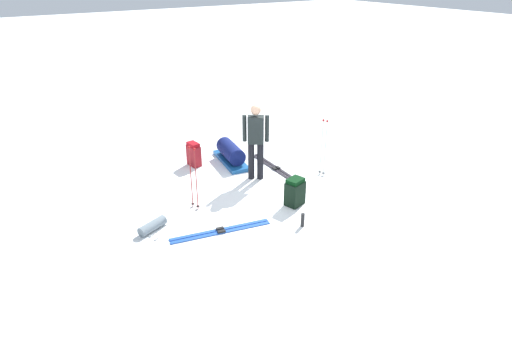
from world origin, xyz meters
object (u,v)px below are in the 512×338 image
at_px(backpack_bright, 194,154).
at_px(gear_sled, 231,154).
at_px(ski_pair_far, 276,169).
at_px(skier_standing, 256,138).
at_px(ski_poles_planted_far, 324,145).
at_px(ski_poles_planted_near, 193,175).
at_px(ski_pair_near, 221,231).
at_px(backpack_large_dark, 295,192).
at_px(sleeping_mat_rolled, 152,226).
at_px(thermos_bottle, 303,220).

height_order(backpack_bright, gear_sled, backpack_bright).
bearing_deg(ski_pair_far, skier_standing, 100.86).
bearing_deg(gear_sled, ski_poles_planted_far, -141.66).
distance_m(backpack_bright, ski_poles_planted_near, 2.05).
relative_size(ski_pair_near, ski_poles_planted_near, 1.42).
relative_size(backpack_large_dark, gear_sled, 0.41).
bearing_deg(sleeping_mat_rolled, ski_poles_planted_far, -89.43).
relative_size(ski_pair_near, ski_pair_far, 0.95).
distance_m(ski_pair_far, thermos_bottle, 2.46).
bearing_deg(thermos_bottle, gear_sled, -6.17).
bearing_deg(skier_standing, sleeping_mat_rolled, 105.01).
relative_size(backpack_large_dark, sleeping_mat_rolled, 1.04).
relative_size(ski_poles_planted_far, thermos_bottle, 5.08).
xyz_separation_m(ski_poles_planted_near, ski_poles_planted_far, (-0.25, -3.05, 0.01)).
xyz_separation_m(skier_standing, ski_pair_far, (0.13, -0.65, -0.94)).
relative_size(ski_pair_far, ski_poles_planted_far, 1.47).
distance_m(ski_pair_near, ski_pair_far, 2.83).
bearing_deg(ski_poles_planted_far, ski_poles_planted_near, 85.26).
height_order(ski_poles_planted_far, sleeping_mat_rolled, ski_poles_planted_far).
height_order(gear_sled, sleeping_mat_rolled, gear_sled).
xyz_separation_m(ski_pair_near, ski_poles_planted_far, (0.76, -3.04, 0.72)).
height_order(ski_poles_planted_near, gear_sled, ski_poles_planted_near).
distance_m(skier_standing, ski_pair_far, 1.15).
xyz_separation_m(backpack_bright, sleeping_mat_rolled, (-2.10, 1.86, -0.19)).
xyz_separation_m(gear_sled, sleeping_mat_rolled, (-1.77, 2.67, -0.13)).
bearing_deg(ski_pair_far, backpack_large_dark, 156.83).
distance_m(ski_pair_near, sleeping_mat_rolled, 1.23).
bearing_deg(ski_pair_near, backpack_bright, -16.97).
bearing_deg(backpack_large_dark, skier_standing, 0.06).
bearing_deg(backpack_large_dark, thermos_bottle, 152.41).
distance_m(ski_pair_near, gear_sled, 3.00).
bearing_deg(ski_pair_near, thermos_bottle, -116.49).
bearing_deg(skier_standing, gear_sled, 1.52).
relative_size(ski_pair_far, gear_sled, 1.39).
xyz_separation_m(ski_pair_near, backpack_large_dark, (0.04, -1.70, 0.27)).
bearing_deg(gear_sled, ski_pair_near, 146.05).
bearing_deg(backpack_large_dark, ski_pair_far, -23.17).
bearing_deg(ski_pair_near, sleeping_mat_rolled, 54.38).
xyz_separation_m(backpack_large_dark, backpack_bright, (2.78, 0.84, 0.00)).
height_order(skier_standing, ski_pair_far, skier_standing).
bearing_deg(ski_pair_near, ski_poles_planted_near, 0.19).
distance_m(skier_standing, backpack_large_dark, 1.55).
distance_m(ski_poles_planted_near, sleeping_mat_rolled, 1.21).
bearing_deg(skier_standing, ski_poles_planted_near, 104.18).
bearing_deg(thermos_bottle, backpack_bright, 7.74).
bearing_deg(gear_sled, backpack_bright, 67.75).
bearing_deg(ski_poles_planted_near, backpack_bright, -25.51).
relative_size(ski_poles_planted_near, thermos_bottle, 4.97).
relative_size(ski_pair_far, backpack_bright, 3.36).
xyz_separation_m(ski_pair_far, gear_sled, (0.92, 0.68, 0.21)).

